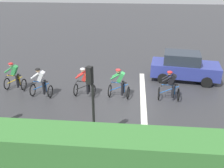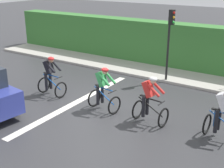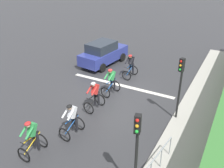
{
  "view_description": "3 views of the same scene",
  "coord_description": "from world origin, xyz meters",
  "views": [
    {
      "loc": [
        -11.89,
        -0.22,
        6.4
      ],
      "look_at": [
        0.11,
        0.87,
        0.75
      ],
      "focal_mm": 39.6,
      "sensor_mm": 36.0,
      "label": 1
    },
    {
      "loc": [
        8.36,
        6.24,
        4.77
      ],
      "look_at": [
        -0.48,
        0.51,
        0.88
      ],
      "focal_mm": 47.74,
      "sensor_mm": 36.0,
      "label": 2
    },
    {
      "loc": [
        -6.32,
        12.16,
        7.52
      ],
      "look_at": [
        -0.34,
        1.04,
        1.03
      ],
      "focal_mm": 40.72,
      "sensor_mm": 36.0,
      "label": 3
    }
  ],
  "objects": [
    {
      "name": "ground_plane",
      "position": [
        0.0,
        0.0,
        0.0
      ],
      "size": [
        80.0,
        80.0,
        0.0
      ],
      "primitive_type": "plane",
      "color": "#333335"
    },
    {
      "name": "sidewalk_kerb",
      "position": [
        -5.35,
        2.0,
        0.06
      ],
      "size": [
        2.8,
        24.66,
        0.12
      ],
      "primitive_type": "cube",
      "color": "#ADA89E",
      "rests_on": "ground"
    },
    {
      "name": "stone_wall_low",
      "position": [
        -6.25,
        2.0,
        0.27
      ],
      "size": [
        0.44,
        24.66,
        0.54
      ],
      "primitive_type": "cube",
      "color": "gray",
      "rests_on": "ground"
    },
    {
      "name": "hedge_wall",
      "position": [
        -6.55,
        2.0,
        1.19
      ],
      "size": [
        1.1,
        24.66,
        2.39
      ],
      "primitive_type": "cube",
      "color": "#387533",
      "rests_on": "ground"
    },
    {
      "name": "road_marking_stop_line",
      "position": [
        0.0,
        -0.83,
        0.0
      ],
      "size": [
        7.0,
        0.3,
        0.01
      ],
      "primitive_type": "cube",
      "color": "silver",
      "rests_on": "ground"
    },
    {
      "name": "cyclist_second",
      "position": [
        -0.24,
        4.68,
        0.8
      ],
      "size": [
        0.77,
        1.13,
        1.66
      ],
      "color": "black",
      "rests_on": "ground"
    },
    {
      "name": "cyclist_mid",
      "position": [
        0.0,
        2.33,
        0.8
      ],
      "size": [
        0.79,
        1.14,
        1.66
      ],
      "color": "black",
      "rests_on": "ground"
    },
    {
      "name": "cyclist_fourth",
      "position": [
        0.03,
        0.46,
        0.8
      ],
      "size": [
        0.84,
        1.17,
        1.66
      ],
      "color": "black",
      "rests_on": "ground"
    },
    {
      "name": "cyclist_trailing",
      "position": [
        -0.01,
        -2.2,
        0.8
      ],
      "size": [
        0.75,
        1.12,
        1.66
      ],
      "color": "black",
      "rests_on": "ground"
    },
    {
      "name": "traffic_light_near_crossing",
      "position": [
        -4.09,
        1.24,
        2.22
      ],
      "size": [
        0.26,
        0.3,
        3.34
      ],
      "color": "black",
      "rests_on": "ground"
    }
  ]
}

